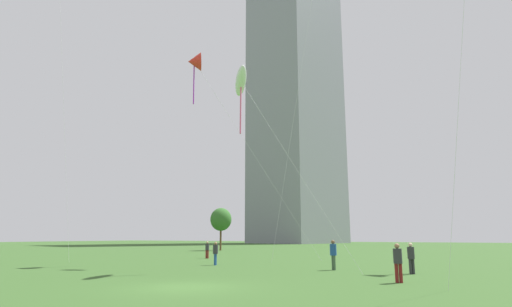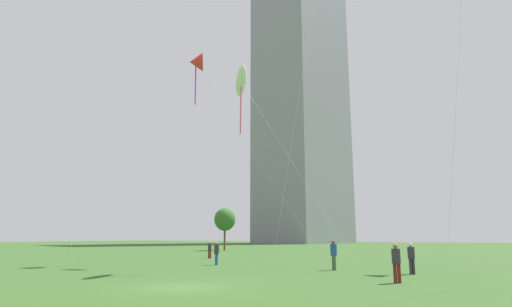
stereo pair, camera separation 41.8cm
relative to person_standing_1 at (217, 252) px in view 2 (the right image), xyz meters
The scene contains 10 objects.
ground 13.47m from the person_standing_1, 61.33° to the right, with size 280.00×280.00×0.00m, color #335623.
person_standing_1 is the anchor object (origin of this frame).
person_standing_2 9.48m from the person_standing_1, 128.46° to the left, with size 0.35×0.35×1.58m.
person_standing_3 13.81m from the person_standing_1, ahead, with size 0.38×0.38×1.72m.
person_standing_4 15.09m from the person_standing_1, 22.72° to the right, with size 0.39×0.39×1.76m.
person_standing_5 9.03m from the person_standing_1, ahead, with size 0.41×0.41×1.84m.
kite_flying_1 16.79m from the person_standing_1, 155.24° to the left, with size 9.89×7.80×18.12m.
kite_flying_3 12.46m from the person_standing_1, 38.41° to the right, with size 8.66×2.60×13.40m.
park_tree_0 32.18m from the person_standing_1, 122.39° to the left, with size 3.17×3.17×6.24m.
distant_highrise_0 105.66m from the person_standing_1, 108.98° to the left, with size 20.40×25.49×83.76m, color gray.
Camera 2 is at (11.47, -14.33, 2.09)m, focal length 29.35 mm.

